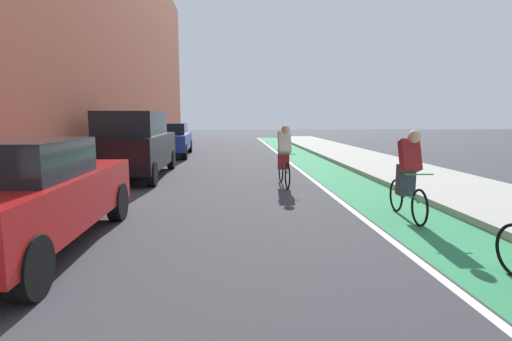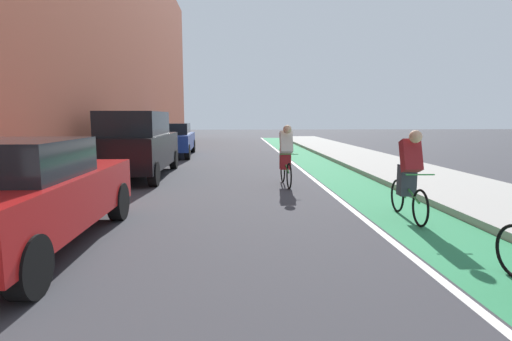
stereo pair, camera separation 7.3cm
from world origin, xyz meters
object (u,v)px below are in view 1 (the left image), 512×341
(parked_sedan_red, at_px, (15,195))
(parked_sedan_blue, at_px, (168,139))
(cyclist_trailing, at_px, (408,174))
(parked_suv_black, at_px, (134,144))
(cyclist_far, at_px, (284,155))

(parked_sedan_red, bearing_deg, parked_sedan_blue, 89.99)
(parked_sedan_blue, distance_m, cyclist_trailing, 13.41)
(parked_suv_black, relative_size, cyclist_far, 2.73)
(cyclist_trailing, relative_size, cyclist_far, 0.98)
(parked_suv_black, xyz_separation_m, cyclist_far, (4.32, -1.77, -0.21))
(parked_suv_black, distance_m, cyclist_far, 4.67)
(parked_suv_black, bearing_deg, parked_sedan_red, -90.00)
(parked_sedan_red, height_order, parked_sedan_blue, same)
(parked_sedan_red, bearing_deg, cyclist_trailing, 13.05)
(parked_sedan_red, xyz_separation_m, parked_sedan_blue, (0.00, 13.36, 0.00))
(parked_sedan_blue, xyz_separation_m, cyclist_trailing, (6.06, -11.96, 0.02))
(cyclist_trailing, bearing_deg, parked_sedan_red, -166.95)
(parked_suv_black, relative_size, parked_sedan_blue, 0.99)
(parked_sedan_red, distance_m, parked_suv_black, 6.76)
(parked_suv_black, bearing_deg, cyclist_far, -22.27)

